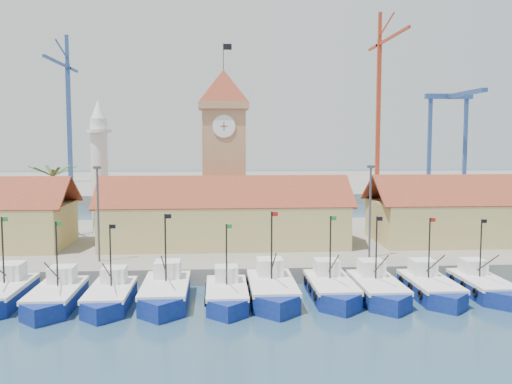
{
  "coord_description": "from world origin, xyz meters",
  "views": [
    {
      "loc": [
        -0.82,
        -42.01,
        13.09
      ],
      "look_at": [
        3.3,
        18.0,
        7.44
      ],
      "focal_mm": 40.0,
      "sensor_mm": 36.0,
      "label": 1
    }
  ],
  "objects": [
    {
      "name": "boat_8",
      "position": [
        12.26,
        2.69,
        0.73
      ],
      "size": [
        3.43,
        9.38,
        7.1
      ],
      "color": "navy",
      "rests_on": "ground"
    },
    {
      "name": "terminal",
      "position": [
        0.0,
        110.0,
        1.0
      ],
      "size": [
        240.0,
        80.0,
        2.0
      ],
      "primitive_type": "cube",
      "color": "gray",
      "rests_on": "ground"
    },
    {
      "name": "ground",
      "position": [
        0.0,
        0.0,
        0.0
      ],
      "size": [
        400.0,
        400.0,
        0.0
      ],
      "primitive_type": "plane",
      "color": "#1E3750",
      "rests_on": "ground"
    },
    {
      "name": "boat_5",
      "position": [
        -0.11,
        2.02,
        0.69
      ],
      "size": [
        3.22,
        8.83,
        6.68
      ],
      "color": "navy",
      "rests_on": "ground"
    },
    {
      "name": "clock_tower",
      "position": [
        0.0,
        26.0,
        11.96
      ],
      "size": [
        5.8,
        5.8,
        22.7
      ],
      "color": "tan",
      "rests_on": "quay"
    },
    {
      "name": "hall_right",
      "position": [
        32.0,
        20.0,
        3.99
      ],
      "size": [
        31.2,
        10.13,
        7.61
      ],
      "color": "tan",
      "rests_on": "quay"
    },
    {
      "name": "boat_9",
      "position": [
        16.8,
        2.86,
        0.72
      ],
      "size": [
        3.34,
        9.16,
        6.93
      ],
      "color": "navy",
      "rests_on": "ground"
    },
    {
      "name": "hall_center",
      "position": [
        0.0,
        20.0,
        3.99
      ],
      "size": [
        27.04,
        10.13,
        7.61
      ],
      "color": "tan",
      "rests_on": "quay"
    },
    {
      "name": "quay",
      "position": [
        0.0,
        24.0,
        0.75
      ],
      "size": [
        140.0,
        32.0,
        1.5
      ],
      "primitive_type": "cube",
      "color": "gray",
      "rests_on": "ground"
    },
    {
      "name": "boat_6",
      "position": [
        3.59,
        2.76,
        0.78
      ],
      "size": [
        3.66,
        10.04,
        7.59
      ],
      "color": "navy",
      "rests_on": "ground"
    },
    {
      "name": "boat_10",
      "position": [
        21.38,
        3.22,
        0.69
      ],
      "size": [
        3.24,
        8.86,
        6.71
      ],
      "color": "navy",
      "rests_on": "ground"
    },
    {
      "name": "minaret",
      "position": [
        -15.0,
        28.0,
        9.73
      ],
      "size": [
        3.0,
        3.0,
        16.3
      ],
      "color": "silver",
      "rests_on": "quay"
    },
    {
      "name": "crane_blue_near",
      "position": [
        -38.61,
        106.83,
        22.47
      ],
      "size": [
        1.0,
        30.17,
        37.24
      ],
      "color": "navy",
      "rests_on": "terminal"
    },
    {
      "name": "boat_4",
      "position": [
        -5.0,
        2.67,
        0.77
      ],
      "size": [
        3.62,
        9.9,
        7.49
      ],
      "color": "navy",
      "rests_on": "ground"
    },
    {
      "name": "lamp_posts",
      "position": [
        0.5,
        12.0,
        6.48
      ],
      "size": [
        80.7,
        0.25,
        9.03
      ],
      "color": "#3F3F44",
      "rests_on": "quay"
    },
    {
      "name": "crane_red_right",
      "position": [
        41.2,
        103.6,
        26.1
      ],
      "size": [
        1.0,
        32.9,
        43.38
      ],
      "color": "#A63119",
      "rests_on": "terminal"
    },
    {
      "name": "gantry",
      "position": [
        62.0,
        106.65,
        20.04
      ],
      "size": [
        13.0,
        22.0,
        23.2
      ],
      "color": "navy",
      "rests_on": "terminal"
    },
    {
      "name": "palm_tree",
      "position": [
        -20.0,
        26.0,
        6.25
      ],
      "size": [
        5.6,
        5.03,
        8.39
      ],
      "color": "brown",
      "rests_on": "quay"
    },
    {
      "name": "boat_2",
      "position": [
        -13.43,
        2.18,
        0.73
      ],
      "size": [
        3.39,
        9.28,
        7.02
      ],
      "color": "navy",
      "rests_on": "ground"
    },
    {
      "name": "boat_1",
      "position": [
        -17.91,
        3.14,
        0.75
      ],
      "size": [
        3.52,
        9.65,
        7.3
      ],
      "color": "navy",
      "rests_on": "ground"
    },
    {
      "name": "boat_3",
      "position": [
        -9.26,
        2.15,
        0.7
      ],
      "size": [
        3.25,
        8.92,
        6.75
      ],
      "color": "navy",
      "rests_on": "ground"
    },
    {
      "name": "boat_7",
      "position": [
        8.49,
        3.04,
        0.74
      ],
      "size": [
        3.44,
        9.43,
        7.14
      ],
      "color": "navy",
      "rests_on": "ground"
    }
  ]
}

